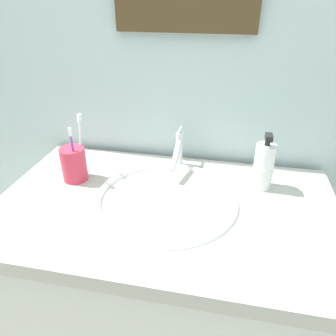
# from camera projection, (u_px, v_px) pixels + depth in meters

# --- Properties ---
(tiled_wall_back) EXTENTS (2.18, 0.04, 2.40)m
(tiled_wall_back) POSITION_uv_depth(u_px,v_px,m) (186.00, 55.00, 1.02)
(tiled_wall_back) COLOR silver
(tiled_wall_back) RESTS_ON ground
(vanity_counter) EXTENTS (0.98, 0.58, 0.85)m
(vanity_counter) POSITION_uv_depth(u_px,v_px,m) (165.00, 302.00, 1.11)
(vanity_counter) COLOR silver
(vanity_counter) RESTS_ON ground
(sink_basin) EXTENTS (0.42, 0.42, 0.13)m
(sink_basin) POSITION_uv_depth(u_px,v_px,m) (166.00, 213.00, 0.95)
(sink_basin) COLOR white
(sink_basin) RESTS_ON vanity_counter
(faucet) EXTENTS (0.02, 0.17, 0.13)m
(faucet) POSITION_uv_depth(u_px,v_px,m) (178.00, 151.00, 1.06)
(faucet) COLOR silver
(faucet) RESTS_ON sink_basin
(toothbrush_cup) EXTENTS (0.08, 0.08, 0.11)m
(toothbrush_cup) POSITION_uv_depth(u_px,v_px,m) (74.00, 164.00, 1.00)
(toothbrush_cup) COLOR #D8334C
(toothbrush_cup) RESTS_ON vanity_counter
(toothbrush_white) EXTENTS (0.02, 0.04, 0.20)m
(toothbrush_white) POSITION_uv_depth(u_px,v_px,m) (80.00, 142.00, 0.99)
(toothbrush_white) COLOR white
(toothbrush_white) RESTS_ON toothbrush_cup
(toothbrush_purple) EXTENTS (0.02, 0.03, 0.18)m
(toothbrush_purple) POSITION_uv_depth(u_px,v_px,m) (73.00, 151.00, 0.96)
(toothbrush_purple) COLOR purple
(toothbrush_purple) RESTS_ON toothbrush_cup
(soap_dispenser) EXTENTS (0.06, 0.06, 0.18)m
(soap_dispenser) POSITION_uv_depth(u_px,v_px,m) (263.00, 167.00, 0.95)
(soap_dispenser) COLOR white
(soap_dispenser) RESTS_ON vanity_counter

